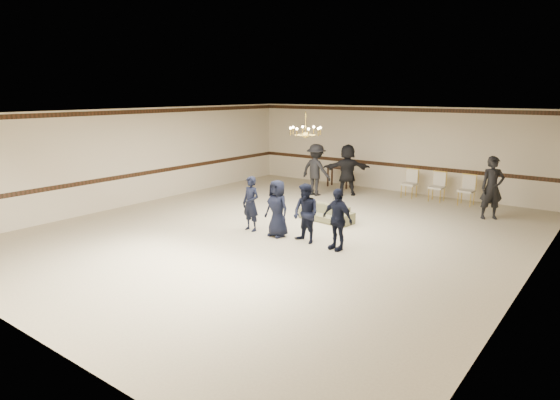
{
  "coord_description": "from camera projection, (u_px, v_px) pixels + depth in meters",
  "views": [
    {
      "loc": [
        7.47,
        -10.12,
        3.73
      ],
      "look_at": [
        0.24,
        -0.5,
        1.01
      ],
      "focal_mm": 30.77,
      "sensor_mm": 36.0,
      "label": 1
    }
  ],
  "objects": [
    {
      "name": "boy_a",
      "position": [
        251.0,
        204.0,
        13.03
      ],
      "size": [
        0.57,
        0.4,
        1.51
      ],
      "primitive_type": "imported",
      "rotation": [
        0.0,
        0.0,
        -0.07
      ],
      "color": "black",
      "rests_on": "floor"
    },
    {
      "name": "adult_left",
      "position": [
        316.0,
        170.0,
        17.49
      ],
      "size": [
        1.28,
        0.82,
        1.88
      ],
      "primitive_type": "imported",
      "rotation": [
        0.0,
        0.0,
        3.04
      ],
      "color": "black",
      "rests_on": "floor"
    },
    {
      "name": "banquet_chair_right",
      "position": [
        467.0,
        191.0,
        16.0
      ],
      "size": [
        0.52,
        0.52,
        1.01
      ],
      "primitive_type": null,
      "rotation": [
        0.0,
        0.0,
        -0.08
      ],
      "color": "beige",
      "rests_on": "floor"
    },
    {
      "name": "boy_c",
      "position": [
        306.0,
        214.0,
        11.98
      ],
      "size": [
        0.84,
        0.72,
        1.51
      ],
      "primitive_type": "imported",
      "rotation": [
        0.0,
        0.0,
        -0.23
      ],
      "color": "black",
      "rests_on": "floor"
    },
    {
      "name": "banquet_chair_mid",
      "position": [
        437.0,
        187.0,
        16.59
      ],
      "size": [
        0.51,
        0.51,
        1.01
      ],
      "primitive_type": null,
      "rotation": [
        0.0,
        0.0,
        -0.05
      ],
      "color": "beige",
      "rests_on": "floor"
    },
    {
      "name": "boy_d",
      "position": [
        337.0,
        219.0,
        11.45
      ],
      "size": [
        0.94,
        0.53,
        1.51
      ],
      "primitive_type": "imported",
      "rotation": [
        0.0,
        0.0,
        -0.19
      ],
      "color": "black",
      "rests_on": "floor"
    },
    {
      "name": "banquet_chair_left",
      "position": [
        409.0,
        184.0,
        17.17
      ],
      "size": [
        0.5,
        0.5,
        1.01
      ],
      "primitive_type": null,
      "rotation": [
        0.0,
        0.0,
        -0.03
      ],
      "color": "beige",
      "rests_on": "floor"
    },
    {
      "name": "crown_molding",
      "position": [
        395.0,
        109.0,
        17.85
      ],
      "size": [
        12.0,
        0.02,
        0.14
      ],
      "primitive_type": "cube",
      "color": "#341B0F",
      "rests_on": "wall_back"
    },
    {
      "name": "chair_rail",
      "position": [
        392.0,
        165.0,
        18.31
      ],
      "size": [
        12.0,
        0.02,
        0.14
      ],
      "primitive_type": "cube",
      "color": "#341B0F",
      "rests_on": "wall_back"
    },
    {
      "name": "boy_b",
      "position": [
        277.0,
        208.0,
        12.51
      ],
      "size": [
        0.79,
        0.57,
        1.51
      ],
      "primitive_type": "imported",
      "rotation": [
        0.0,
        0.0,
        -0.13
      ],
      "color": "black",
      "rests_on": "floor"
    },
    {
      "name": "chandelier",
      "position": [
        306.0,
        123.0,
        13.23
      ],
      "size": [
        0.94,
        0.94,
        0.89
      ],
      "primitive_type": null,
      "color": "gold",
      "rests_on": "ceiling"
    },
    {
      "name": "adult_mid",
      "position": [
        347.0,
        170.0,
        17.51
      ],
      "size": [
        1.71,
        1.52,
        1.88
      ],
      "primitive_type": "imported",
      "rotation": [
        0.0,
        0.0,
        3.81
      ],
      "color": "black",
      "rests_on": "floor"
    },
    {
      "name": "adult_right",
      "position": [
        492.0,
        188.0,
        14.21
      ],
      "size": [
        0.82,
        0.78,
        1.88
      ],
      "primitive_type": "imported",
      "rotation": [
        0.0,
        0.0,
        0.65
      ],
      "color": "black",
      "rests_on": "floor"
    },
    {
      "name": "settee",
      "position": [
        326.0,
        213.0,
        14.11
      ],
      "size": [
        1.72,
        0.85,
        0.48
      ],
      "primitive_type": "imported",
      "rotation": [
        0.0,
        0.0,
        -0.13
      ],
      "color": "#6F6F4A",
      "rests_on": "floor"
    },
    {
      "name": "console_table",
      "position": [
        339.0,
        177.0,
        19.11
      ],
      "size": [
        0.99,
        0.48,
        0.8
      ],
      "primitive_type": "cube",
      "rotation": [
        0.0,
        0.0,
        -0.08
      ],
      "color": "black",
      "rests_on": "floor"
    },
    {
      "name": "room",
      "position": [
        284.0,
        174.0,
        12.73
      ],
      "size": [
        12.01,
        14.01,
        3.21
      ],
      "color": "beige",
      "rests_on": "ground"
    }
  ]
}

